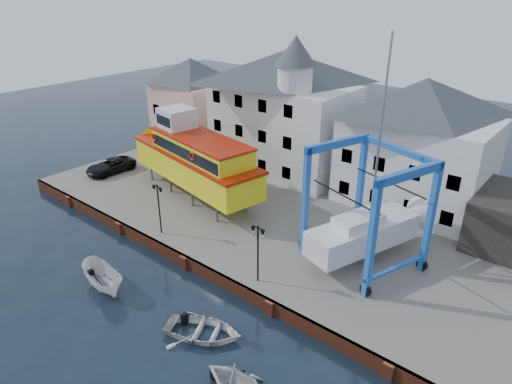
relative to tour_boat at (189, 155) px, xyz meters
The scene contains 13 objects.
ground 12.31m from the tour_boat, 45.40° to the right, with size 140.00×140.00×0.00m, color black.
hardstanding 9.47m from the tour_boat, 19.79° to the left, with size 44.00×22.00×1.00m, color #635D56.
quay_wall 12.06m from the tour_boat, 45.02° to the right, with size 44.00×0.47×1.00m.
building_pink 14.13m from the tour_boat, 135.33° to the left, with size 8.00×7.00×10.30m.
building_white_main 11.07m from the tour_boat, 73.02° to the left, with size 14.00×8.30×14.00m.
building_white_right 20.28m from the tour_boat, 32.60° to the left, with size 12.00×8.00×11.20m.
lamp_post_left 8.01m from the tour_boat, 59.92° to the right, with size 1.12×0.32×4.20m.
lamp_post_right 15.63m from the tour_boat, 26.29° to the right, with size 1.12×0.32×4.20m.
tour_boat is the anchor object (origin of this frame).
travel_lift 18.36m from the tour_boat, ahead, with size 8.68×10.65×15.62m.
van 10.60m from the tour_boat, 168.12° to the right, with size 2.40×5.20×1.45m, color black.
motorboat_a 15.15m from the tour_boat, 67.30° to the right, with size 1.78×4.73×1.83m, color silver.
motorboat_b 19.24m from the tour_boat, 40.82° to the right, with size 3.40×4.76×0.99m, color silver.
Camera 1 is at (22.09, -18.28, 19.28)m, focal length 32.00 mm.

